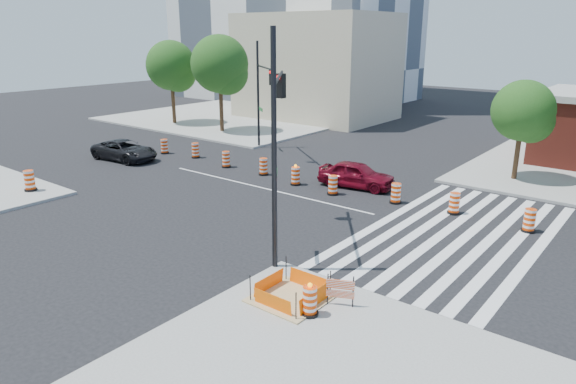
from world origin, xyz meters
name	(u,v)px	position (x,y,z in m)	size (l,w,h in m)	color
ground	(263,188)	(0.00, 0.00, 0.00)	(120.00, 120.00, 0.00)	black
sidewalk_nw	(245,116)	(-18.00, 18.00, 0.07)	(22.00, 22.00, 0.15)	gray
crosswalk_east	(456,234)	(10.95, 0.00, 0.01)	(6.75, 13.50, 0.01)	silver
lane_centerline	(263,188)	(0.00, 0.00, 0.01)	(14.00, 0.12, 0.01)	silver
excavation_pit	(291,297)	(9.00, -9.00, 0.22)	(2.20, 2.20, 0.90)	tan
beige_midrise	(316,67)	(-12.00, 22.00, 5.00)	(14.00, 10.00, 10.00)	#B9AE8D
red_coupe	(356,175)	(3.98, 3.35, 0.72)	(1.71, 4.24, 1.44)	#610817
dark_suv	(124,150)	(-11.61, -0.79, 0.67)	(2.21, 4.80, 1.33)	black
signal_pole_se	(277,123)	(6.05, -6.06, 5.08)	(3.84, 5.13, 8.29)	black
signal_pole_nw	(262,87)	(-5.89, 6.83, 4.63)	(4.60, 3.58, 7.54)	black
pit_drum	(310,302)	(10.04, -9.41, 0.59)	(0.54, 0.54, 1.06)	black
sw_corner_drum	(30,181)	(-9.09, -8.42, 0.67)	(0.65, 0.65, 1.11)	black
barricade	(340,289)	(10.45, -8.38, 0.72)	(0.81, 0.41, 1.03)	#E33C04
tree_north_a	(172,68)	(-19.96, 10.50, 5.12)	(4.48, 4.48, 7.62)	#382314
tree_north_b	(220,67)	(-13.56, 10.38, 5.46)	(4.78, 4.78, 8.13)	#382314
tree_north_c	(523,114)	(10.54, 10.14, 3.88)	(3.40, 3.40, 5.78)	#382314
median_drum_0	(164,147)	(-11.04, 2.09, 0.48)	(0.60, 0.60, 1.02)	black
median_drum_1	(195,151)	(-8.33, 2.58, 0.48)	(0.60, 0.60, 1.02)	black
median_drum_2	(226,160)	(-4.84, 2.02, 0.48)	(0.60, 0.60, 1.02)	black
median_drum_3	(263,167)	(-1.76, 2.11, 0.48)	(0.60, 0.60, 1.02)	black
median_drum_4	(296,176)	(1.05, 1.63, 0.49)	(0.60, 0.60, 1.18)	black
median_drum_5	(333,186)	(3.70, 1.42, 0.48)	(0.60, 0.60, 1.02)	black
median_drum_6	(396,194)	(6.98, 2.18, 0.48)	(0.60, 0.60, 1.02)	black
median_drum_7	(454,204)	(9.89, 2.45, 0.48)	(0.60, 0.60, 1.02)	black
median_drum_8	(529,221)	(13.29, 2.19, 0.48)	(0.60, 0.60, 1.02)	black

